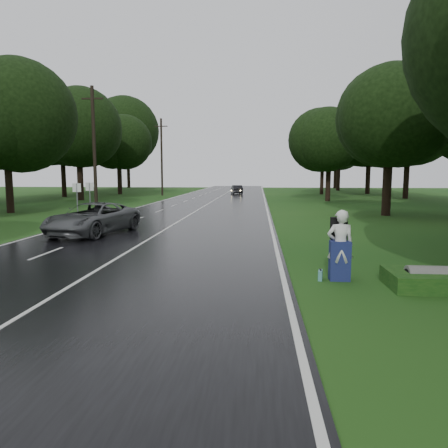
{
  "coord_description": "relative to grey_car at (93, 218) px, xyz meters",
  "views": [
    {
      "loc": [
        5.05,
        -12.79,
        3.06
      ],
      "look_at": [
        3.71,
        3.13,
        1.1
      ],
      "focal_mm": 32.87,
      "sensor_mm": 36.0,
      "label": 1
    }
  ],
  "objects": [
    {
      "name": "tree_right_f",
      "position": [
        17.71,
        42.62,
        -0.83
      ],
      "size": [
        8.66,
        8.66,
        13.54
      ],
      "primitive_type": null,
      "color": "black",
      "rests_on": "ground"
    },
    {
      "name": "utility_pole_mid",
      "position": [
        -5.28,
        13.46,
        -0.83
      ],
      "size": [
        1.8,
        0.28,
        10.16
      ],
      "primitive_type": null,
      "color": "black",
      "rests_on": "ground"
    },
    {
      "name": "road_sign_a",
      "position": [
        -3.98,
        7.02,
        -0.83
      ],
      "size": [
        0.58,
        0.1,
        2.42
      ],
      "primitive_type": null,
      "color": "white",
      "rests_on": "ground"
    },
    {
      "name": "grey_car",
      "position": [
        0.0,
        0.0,
        0.0
      ],
      "size": [
        3.73,
        6.1,
        1.58
      ],
      "primitive_type": "imported",
      "rotation": [
        0.0,
        0.0,
        6.08
      ],
      "color": "#4A4D4F",
      "rests_on": "road"
    },
    {
      "name": "tree_right_e",
      "position": [
        16.08,
        27.2,
        -0.83
      ],
      "size": [
        7.87,
        7.87,
        12.3
      ],
      "primitive_type": null,
      "color": "black",
      "rests_on": "ground"
    },
    {
      "name": "road",
      "position": [
        3.22,
        12.96,
        -0.81
      ],
      "size": [
        12.0,
        140.0,
        0.04
      ],
      "primitive_type": "cube",
      "color": "black",
      "rests_on": "ground"
    },
    {
      "name": "lane_center",
      "position": [
        3.22,
        12.96,
        -0.78
      ],
      "size": [
        0.12,
        140.0,
        0.01
      ],
      "primitive_type": "cube",
      "color": "silver",
      "rests_on": "road"
    },
    {
      "name": "utility_pole_far",
      "position": [
        -5.28,
        37.27,
        -0.83
      ],
      "size": [
        1.8,
        0.28,
        10.68
      ],
      "primitive_type": null,
      "color": "black",
      "rests_on": "ground"
    },
    {
      "name": "hitchhiker",
      "position": [
        10.63,
        -8.0,
        0.12
      ],
      "size": [
        0.75,
        0.67,
        2.05
      ],
      "color": "silver",
      "rests_on": "ground"
    },
    {
      "name": "tree_left_d",
      "position": [
        -11.19,
        10.84,
        -0.83
      ],
      "size": [
        8.18,
        8.18,
        12.78
      ],
      "primitive_type": null,
      "color": "black",
      "rests_on": "ground"
    },
    {
      "name": "suitcase",
      "position": [
        10.09,
        -8.02,
        -0.69
      ],
      "size": [
        0.18,
        0.4,
        0.28
      ],
      "primitive_type": "cube",
      "rotation": [
        0.0,
        0.0,
        6.09
      ],
      "color": "teal",
      "rests_on": "ground"
    },
    {
      "name": "ground",
      "position": [
        3.22,
        -7.04,
        -0.83
      ],
      "size": [
        160.0,
        160.0,
        0.0
      ],
      "primitive_type": "plane",
      "color": "#204915",
      "rests_on": "ground"
    },
    {
      "name": "road_sign_b",
      "position": [
        -3.98,
        9.14,
        -0.83
      ],
      "size": [
        0.58,
        0.1,
        2.42
      ],
      "primitive_type": null,
      "color": "white",
      "rests_on": "ground"
    },
    {
      "name": "tree_left_e",
      "position": [
        -12.43,
        26.58,
        -0.83
      ],
      "size": [
        9.4,
        9.4,
        14.69
      ],
      "primitive_type": null,
      "color": "black",
      "rests_on": "ground"
    },
    {
      "name": "culvert",
      "position": [
        12.9,
        -8.66,
        -0.83
      ],
      "size": [
        1.22,
        0.61,
        0.61
      ],
      "primitive_type": "cylinder",
      "rotation": [
        0.0,
        1.57,
        0.0
      ],
      "color": "slate",
      "rests_on": "ground"
    },
    {
      "name": "tree_left_f",
      "position": [
        -12.51,
        40.42,
        -0.83
      ],
      "size": [
        8.91,
        8.91,
        13.92
      ],
      "primitive_type": null,
      "color": "black",
      "rests_on": "ground"
    },
    {
      "name": "tree_right_d",
      "position": [
        17.67,
        11.19,
        -0.83
      ],
      "size": [
        8.41,
        8.41,
        13.14
      ],
      "primitive_type": null,
      "color": "black",
      "rests_on": "ground"
    },
    {
      "name": "far_car",
      "position": [
        5.04,
        41.58,
        -0.12
      ],
      "size": [
        2.1,
        4.22,
        1.33
      ],
      "primitive_type": "imported",
      "rotation": [
        0.0,
        0.0,
        3.32
      ],
      "color": "black",
      "rests_on": "road"
    }
  ]
}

